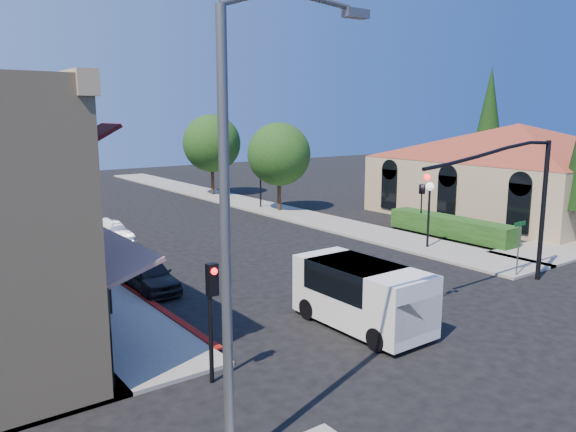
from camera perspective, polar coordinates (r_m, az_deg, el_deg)
ground at (r=19.65m, az=15.94°, el=-11.24°), size 120.00×120.00×0.00m
sidewalk_left at (r=39.09m, az=-27.01°, el=-1.13°), size 3.50×50.00×0.12m
sidewalk_right at (r=45.17m, az=-4.63°, el=1.40°), size 3.50×50.00×0.12m
curb_red_strip at (r=21.71m, az=-13.50°, el=-9.02°), size 0.25×10.00×0.06m
mission_building at (r=43.13m, az=22.17°, el=5.18°), size 30.12×30.12×6.40m
hedge at (r=33.83m, az=16.13°, el=-2.14°), size 1.40×8.00×1.10m
conifer_far at (r=51.57m, az=19.73°, el=8.98°), size 3.20×3.20×11.00m
street_tree_a at (r=40.58m, az=-0.92°, el=6.29°), size 4.56×4.56×6.48m
street_tree_b at (r=49.04m, az=-7.76°, el=7.32°), size 4.94×4.94×7.02m
signal_mast_arm at (r=24.20m, az=22.18°, el=2.45°), size 8.01×0.39×6.00m
secondary_signal at (r=14.87m, az=-7.77°, el=-8.52°), size 0.28×0.42×3.32m
cobra_streetlight at (r=10.70m, az=-4.80°, el=0.43°), size 3.60×0.25×9.31m
street_name_sign at (r=26.34m, az=22.41°, el=-2.25°), size 0.80×0.06×2.50m
lamppost_left_near at (r=20.44m, az=-17.95°, el=-2.48°), size 0.44×0.44×3.57m
lamppost_left_far at (r=33.85m, az=-25.54°, el=1.96°), size 0.44×0.44×3.57m
lamppost_right_near at (r=30.26m, az=14.17°, el=1.78°), size 0.44×0.44×3.57m
lamppost_right_far at (r=42.18m, az=-2.82°, el=4.45°), size 0.44×0.44×3.57m
white_van at (r=19.00m, az=7.64°, el=-7.64°), size 2.19×4.92×2.17m
parked_car_a at (r=23.54m, az=-13.90°, el=-5.85°), size 1.59×3.81×1.29m
parked_car_b at (r=32.23m, az=-17.76°, el=-1.70°), size 1.80×3.95×1.26m
parked_car_c at (r=37.86m, az=-20.86°, el=-0.27°), size 1.71×3.79×1.08m
parked_car_d at (r=44.30m, az=-24.90°, el=0.93°), size 2.25×4.17×1.11m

